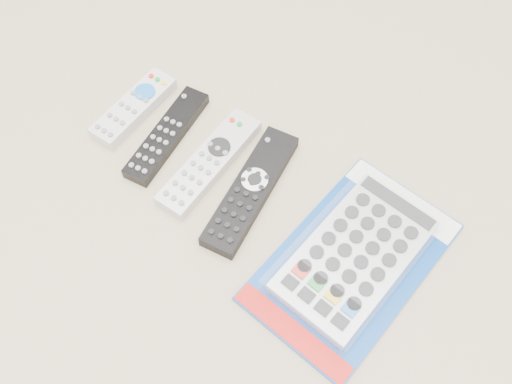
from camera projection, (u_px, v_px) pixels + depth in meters
The scene contains 5 objects.
remote_small_grey at pixel (134, 108), 0.99m from camera, with size 0.06×0.17×0.03m.
remote_slim_black at pixel (167, 135), 0.96m from camera, with size 0.06×0.20×0.02m.
remote_silver_dvd at pixel (209, 162), 0.93m from camera, with size 0.07×0.22×0.03m.
remote_large_black at pixel (251, 190), 0.90m from camera, with size 0.08×0.24×0.03m.
jumbo_remote_packaged at pixel (355, 255), 0.84m from camera, with size 0.24×0.35×0.04m.
Camera 1 is at (0.27, -0.38, 0.78)m, focal length 40.00 mm.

